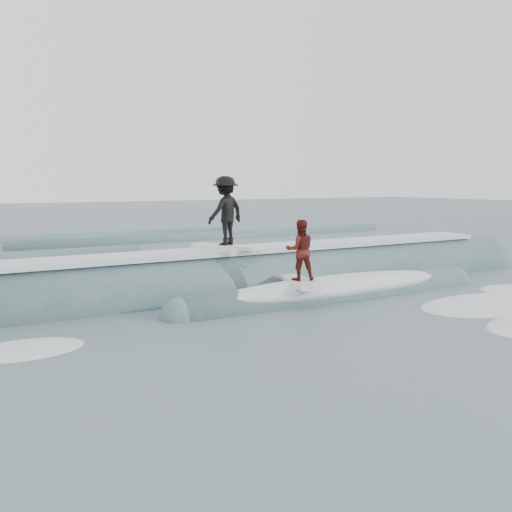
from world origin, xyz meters
TOP-DOWN VIEW (x-y plane):
  - ground at (0.00, 0.00)m, footprint 160.00×160.00m
  - breaking_wave at (0.21, 3.95)m, footprint 22.86×3.94m
  - surfer_black at (-0.37, 4.21)m, footprint 1.49×2.00m
  - surfer_red at (0.57, 2.01)m, footprint 1.14×2.07m
  - whitewater at (3.18, -0.77)m, footprint 15.33×5.88m
  - far_swells at (-1.08, 17.65)m, footprint 39.04×8.65m

SIDE VIEW (x-z plane):
  - ground at x=0.00m, z-range 0.00..0.00m
  - whitewater at x=3.18m, z-range -0.05..0.05m
  - far_swells at x=-1.08m, z-range -0.40..0.40m
  - breaking_wave at x=0.21m, z-range -1.12..1.20m
  - surfer_red at x=0.57m, z-range 0.42..2.04m
  - surfer_black at x=-0.37m, z-range 1.21..3.20m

